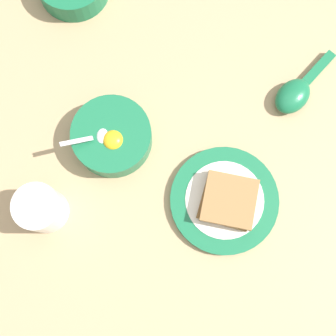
{
  "coord_description": "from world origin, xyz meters",
  "views": [
    {
      "loc": [
        0.28,
        -0.03,
        0.78
      ],
      "look_at": [
        0.13,
        -0.04,
        0.02
      ],
      "focal_mm": 50.0,
      "sensor_mm": 36.0,
      "label": 1
    }
  ],
  "objects_px": {
    "toast_sandwich": "(228,201)",
    "drinking_cup": "(41,209)",
    "egg_bowl": "(112,137)",
    "toast_plate": "(224,200)",
    "soup_spoon": "(296,92)"
  },
  "relations": [
    {
      "from": "toast_sandwich",
      "to": "soup_spoon",
      "type": "height_order",
      "value": "toast_sandwich"
    },
    {
      "from": "egg_bowl",
      "to": "soup_spoon",
      "type": "relative_size",
      "value": 1.05
    },
    {
      "from": "toast_plate",
      "to": "toast_sandwich",
      "type": "xyz_separation_m",
      "value": [
        0.0,
        0.0,
        0.02
      ]
    },
    {
      "from": "toast_plate",
      "to": "soup_spoon",
      "type": "relative_size",
      "value": 1.34
    },
    {
      "from": "soup_spoon",
      "to": "drinking_cup",
      "type": "relative_size",
      "value": 1.73
    },
    {
      "from": "toast_sandwich",
      "to": "soup_spoon",
      "type": "relative_size",
      "value": 0.74
    },
    {
      "from": "drinking_cup",
      "to": "toast_sandwich",
      "type": "bearing_deg",
      "value": 95.96
    },
    {
      "from": "egg_bowl",
      "to": "toast_plate",
      "type": "bearing_deg",
      "value": 63.96
    },
    {
      "from": "soup_spoon",
      "to": "drinking_cup",
      "type": "distance_m",
      "value": 0.47
    },
    {
      "from": "soup_spoon",
      "to": "drinking_cup",
      "type": "bearing_deg",
      "value": -61.05
    },
    {
      "from": "toast_sandwich",
      "to": "drinking_cup",
      "type": "bearing_deg",
      "value": -84.04
    },
    {
      "from": "egg_bowl",
      "to": "toast_sandwich",
      "type": "xyz_separation_m",
      "value": [
        0.1,
        0.2,
        0.0
      ]
    },
    {
      "from": "toast_plate",
      "to": "egg_bowl",
      "type": "bearing_deg",
      "value": -116.04
    },
    {
      "from": "egg_bowl",
      "to": "toast_plate",
      "type": "distance_m",
      "value": 0.21
    },
    {
      "from": "soup_spoon",
      "to": "toast_sandwich",
      "type": "bearing_deg",
      "value": -29.89
    }
  ]
}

